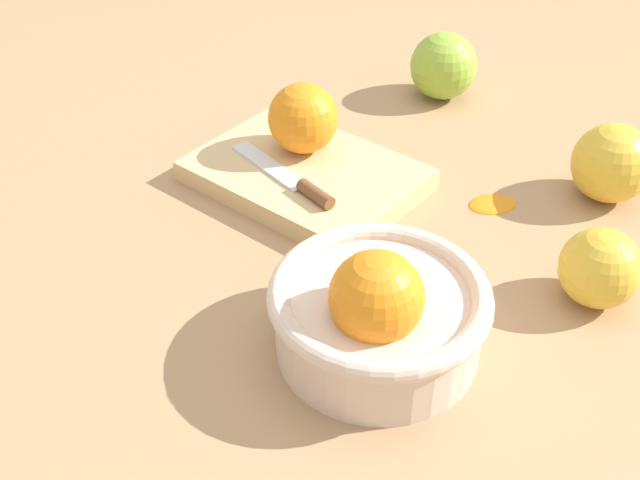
% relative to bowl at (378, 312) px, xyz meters
% --- Properties ---
extents(ground_plane, '(2.40, 2.40, 0.00)m').
position_rel_bowl_xyz_m(ground_plane, '(0.11, -0.14, -0.04)').
color(ground_plane, tan).
extents(bowl, '(0.18, 0.18, 0.11)m').
position_rel_bowl_xyz_m(bowl, '(0.00, 0.00, 0.00)').
color(bowl, beige).
rests_on(bowl, ground_plane).
extents(cutting_board, '(0.26, 0.22, 0.02)m').
position_rel_bowl_xyz_m(cutting_board, '(0.23, -0.10, -0.03)').
color(cutting_board, '#DBB77F').
rests_on(cutting_board, ground_plane).
extents(orange_on_board, '(0.08, 0.08, 0.08)m').
position_rel_bowl_xyz_m(orange_on_board, '(0.26, -0.12, 0.02)').
color(orange_on_board, orange).
rests_on(orange_on_board, cutting_board).
extents(knife, '(0.16, 0.03, 0.01)m').
position_rel_bowl_xyz_m(knife, '(0.21, -0.07, -0.02)').
color(knife, silver).
rests_on(knife, cutting_board).
extents(apple_front_right, '(0.08, 0.08, 0.08)m').
position_rel_bowl_xyz_m(apple_front_right, '(0.29, -0.35, -0.00)').
color(apple_front_right, '#8EB738').
rests_on(apple_front_right, ground_plane).
extents(apple_front_left, '(0.08, 0.08, 0.08)m').
position_rel_bowl_xyz_m(apple_front_left, '(0.03, -0.34, -0.00)').
color(apple_front_left, gold).
rests_on(apple_front_left, ground_plane).
extents(apple_front_left_2, '(0.07, 0.07, 0.07)m').
position_rel_bowl_xyz_m(apple_front_left_2, '(-0.07, -0.20, -0.01)').
color(apple_front_left_2, gold).
rests_on(apple_front_left_2, ground_plane).
extents(citrus_peel, '(0.05, 0.06, 0.01)m').
position_rel_bowl_xyz_m(citrus_peel, '(0.09, -0.23, -0.04)').
color(citrus_peel, orange).
rests_on(citrus_peel, ground_plane).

